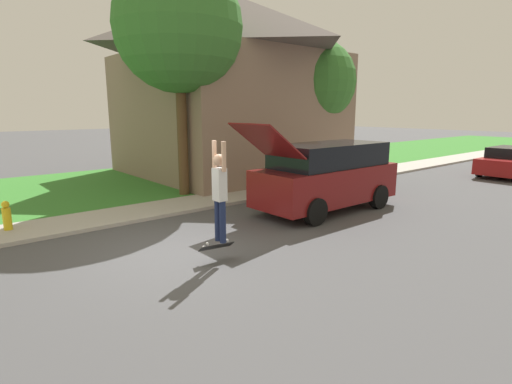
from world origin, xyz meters
name	(u,v)px	position (x,y,z in m)	size (l,w,h in m)	color
ground_plane	(173,252)	(0.00, 0.00, 0.00)	(120.00, 120.00, 0.00)	#49494C
lawn	(206,176)	(-8.00, 6.00, 0.04)	(10.00, 80.00, 0.08)	#387F2D
sidewalk	(269,190)	(-3.60, 6.00, 0.05)	(1.80, 80.00, 0.10)	#ADA89E
house	(228,82)	(-8.32, 7.54, 4.34)	(9.36, 9.17, 8.19)	#89705B
lawn_tree_near	(178,28)	(-4.94, 3.11, 5.71)	(4.30, 4.30, 7.80)	brown
lawn_tree_far	(314,82)	(-5.31, 10.21, 4.29)	(3.83, 3.83, 6.14)	brown
suv_parked	(327,175)	(-0.33, 5.43, 1.09)	(2.03, 5.45, 2.72)	maroon
car_down_street	(511,162)	(0.93, 17.05, 0.67)	(1.91, 4.21, 1.36)	maroon
skateboarder	(220,190)	(1.12, 0.48, 1.48)	(0.41, 0.23, 2.02)	#192347
skateboard	(216,246)	(1.04, 0.43, 0.32)	(0.23, 0.76, 0.23)	black
fire_hydrant	(7,216)	(-3.86, -2.52, 0.46)	(0.20, 0.20, 0.74)	gold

